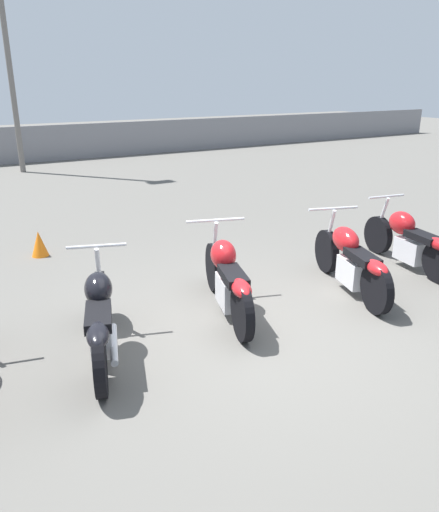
{
  "coord_description": "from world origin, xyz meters",
  "views": [
    {
      "loc": [
        -2.89,
        -4.12,
        2.66
      ],
      "look_at": [
        0.0,
        0.75,
        0.65
      ],
      "focal_mm": 35.0,
      "sensor_mm": 36.0,
      "label": 1
    }
  ],
  "objects_px": {
    "traffic_cone_far": "(39,244)",
    "motorcycle_slot_4": "(409,240)",
    "motorcycle_slot_3": "(351,260)",
    "motorcycle_slot_1": "(100,319)",
    "motorcycle_slot_2": "(227,279)"
  },
  "relations": [
    {
      "from": "motorcycle_slot_1",
      "to": "motorcycle_slot_2",
      "type": "relative_size",
      "value": 0.99
    },
    {
      "from": "traffic_cone_far",
      "to": "motorcycle_slot_4",
      "type": "bearing_deg",
      "value": -35.73
    },
    {
      "from": "motorcycle_slot_2",
      "to": "traffic_cone_far",
      "type": "bearing_deg",
      "value": 132.0
    },
    {
      "from": "traffic_cone_far",
      "to": "motorcycle_slot_3",
      "type": "bearing_deg",
      "value": -47.62
    },
    {
      "from": "motorcycle_slot_4",
      "to": "motorcycle_slot_2",
      "type": "bearing_deg",
      "value": -170.44
    },
    {
      "from": "motorcycle_slot_2",
      "to": "motorcycle_slot_4",
      "type": "xyz_separation_m",
      "value": [
        3.13,
        -0.05,
        -0.02
      ]
    },
    {
      "from": "motorcycle_slot_2",
      "to": "motorcycle_slot_3",
      "type": "distance_m",
      "value": 1.76
    },
    {
      "from": "motorcycle_slot_3",
      "to": "motorcycle_slot_1",
      "type": "bearing_deg",
      "value": -163.09
    },
    {
      "from": "motorcycle_slot_1",
      "to": "traffic_cone_far",
      "type": "bearing_deg",
      "value": 106.58
    },
    {
      "from": "motorcycle_slot_1",
      "to": "motorcycle_slot_3",
      "type": "bearing_deg",
      "value": 17.65
    },
    {
      "from": "motorcycle_slot_4",
      "to": "motorcycle_slot_3",
      "type": "bearing_deg",
      "value": -160.67
    },
    {
      "from": "motorcycle_slot_3",
      "to": "traffic_cone_far",
      "type": "xyz_separation_m",
      "value": [
        -3.23,
        3.54,
        -0.23
      ]
    },
    {
      "from": "motorcycle_slot_1",
      "to": "motorcycle_slot_4",
      "type": "xyz_separation_m",
      "value": [
        4.74,
        0.16,
        -0.0
      ]
    },
    {
      "from": "motorcycle_slot_1",
      "to": "motorcycle_slot_3",
      "type": "xyz_separation_m",
      "value": [
        3.35,
        -0.05,
        0.01
      ]
    },
    {
      "from": "motorcycle_slot_3",
      "to": "traffic_cone_far",
      "type": "bearing_deg",
      "value": 150.2
    }
  ]
}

